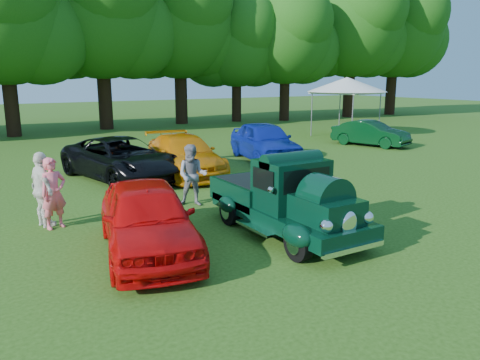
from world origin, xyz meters
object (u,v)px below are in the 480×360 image
red_convertible (147,218)px  canopy_tent (347,85)px  hero_pickup (285,201)px  back_car_green (370,133)px  back_car_black (122,159)px  back_car_orange (184,155)px  spectator_grey (192,175)px  back_car_blue (265,141)px  spectator_pink (54,193)px  spectator_white (42,190)px

red_convertible → canopy_tent: bearing=48.1°
hero_pickup → back_car_green: bearing=36.6°
hero_pickup → red_convertible: bearing=171.9°
back_car_black → back_car_orange: (2.17, -0.40, -0.01)m
spectator_grey → hero_pickup: bearing=-42.6°
back_car_orange → canopy_tent: size_ratio=0.89×
back_car_green → canopy_tent: 4.58m
back_car_blue → spectator_pink: (-9.29, -5.06, 0.03)m
back_car_orange → back_car_green: size_ratio=1.25×
back_car_green → hero_pickup: bearing=-161.4°
red_convertible → spectator_white: spectator_white is taller
red_convertible → spectator_grey: size_ratio=2.52×
spectator_pink → back_car_black: bearing=38.5°
back_car_black → back_car_green: (13.32, 1.31, -0.08)m
back_car_green → spectator_white: (-16.49, -5.50, 0.25)m
canopy_tent → hero_pickup: bearing=-137.5°
red_convertible → spectator_pink: spectator_pink is taller
back_car_green → spectator_grey: spectator_grey is taller
back_car_green → spectator_white: bearing=-179.5°
back_car_black → back_car_green: back_car_black is taller
back_car_blue → spectator_white: (-9.48, -4.78, 0.08)m
back_car_black → red_convertible: bearing=-116.0°
hero_pickup → back_car_blue: (4.89, 8.11, 0.06)m
hero_pickup → back_car_blue: size_ratio=0.93×
hero_pickup → back_car_orange: hero_pickup is taller
back_car_orange → canopy_tent: canopy_tent is taller
hero_pickup → back_car_orange: 7.15m
back_car_green → spectator_grey: (-12.69, -5.65, 0.21)m
spectator_white → spectator_grey: bearing=-104.7°
back_car_orange → back_car_blue: 4.27m
back_car_black → back_car_green: bearing=-7.2°
spectator_white → back_car_green: bearing=-84.0°
hero_pickup → back_car_green: size_ratio=1.14×
back_car_black → spectator_grey: bearing=-94.5°
spectator_white → back_car_orange: bearing=-67.1°
spectator_white → canopy_tent: 20.36m
canopy_tent → spectator_white: bearing=-153.4°
red_convertible → back_car_blue: bearing=56.2°
canopy_tent → spectator_pink: bearing=-152.4°
back_car_black → back_car_blue: back_car_blue is taller
red_convertible → back_car_black: bearing=89.2°
spectator_pink → back_car_green: bearing=1.6°
back_car_black → spectator_grey: 4.39m
spectator_grey → spectator_white: (-3.80, 0.15, 0.05)m
spectator_grey → back_car_orange: bearing=102.2°
spectator_grey → spectator_pink: bearing=-144.6°
back_car_blue → canopy_tent: size_ratio=0.87×
spectator_grey → spectator_white: size_ratio=0.95×
back_car_orange → spectator_grey: (-1.53, -3.94, 0.14)m
hero_pickup → spectator_white: bearing=144.1°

